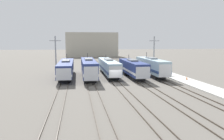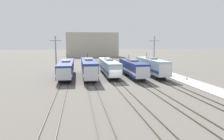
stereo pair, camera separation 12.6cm
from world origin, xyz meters
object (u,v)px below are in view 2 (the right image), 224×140
object	(u,v)px
locomotive_far_left	(66,69)
catenary_tower_left	(56,55)
locomotive_center_left	(89,68)
locomotive_center_right	(133,68)
locomotive_far_right	(152,67)
locomotive_center	(109,67)
traffic_cone	(187,78)
catenary_tower_right	(154,54)

from	to	relation	value
locomotive_far_left	catenary_tower_left	distance (m)	5.87
catenary_tower_left	locomotive_center_left	bearing A→B (deg)	-40.21
locomotive_center_left	catenary_tower_left	distance (m)	10.19
locomotive_center_right	locomotive_far_right	size ratio (longest dim) A/B	0.97
locomotive_center	traffic_cone	distance (m)	17.82
locomotive_center	locomotive_far_right	world-z (taller)	locomotive_far_right
locomotive_far_left	locomotive_center	xyz separation A→B (m)	(9.85, 1.55, 0.03)
traffic_cone	catenary_tower_left	bearing A→B (deg)	154.85
locomotive_far_left	locomotive_center_right	world-z (taller)	locomotive_far_left
locomotive_center_right	traffic_cone	size ratio (longest dim) A/B	23.68
locomotive_center_right	catenary_tower_left	bearing A→B (deg)	158.48
catenary_tower_left	traffic_cone	bearing A→B (deg)	-25.15
catenary_tower_left	catenary_tower_right	distance (m)	24.64
locomotive_far_left	catenary_tower_left	size ratio (longest dim) A/B	2.09
locomotive_far_left	locomotive_center	world-z (taller)	locomotive_far_left
catenary_tower_right	traffic_cone	size ratio (longest dim) A/B	13.66
locomotive_center_right	traffic_cone	distance (m)	11.56
locomotive_center	locomotive_far_right	xyz separation A→B (m)	(9.85, -2.51, 0.18)
traffic_cone	locomotive_center_left	bearing A→B (deg)	161.95
locomotive_center_right	traffic_cone	world-z (taller)	locomotive_center_right
locomotive_far_right	catenary_tower_left	bearing A→B (deg)	166.48
locomotive_center_left	locomotive_center	size ratio (longest dim) A/B	0.92
locomotive_far_right	catenary_tower_left	size ratio (longest dim) A/B	1.80
locomotive_far_right	traffic_cone	size ratio (longest dim) A/B	24.52
locomotive_far_left	locomotive_center_left	world-z (taller)	locomotive_center_left
locomotive_center	catenary_tower_right	bearing A→B (deg)	13.12
locomotive_far_right	catenary_tower_right	bearing A→B (deg)	66.12
locomotive_center	locomotive_center_right	size ratio (longest dim) A/B	1.23
locomotive_center	catenary_tower_left	size ratio (longest dim) A/B	2.13
locomotive_center_left	catenary_tower_left	size ratio (longest dim) A/B	1.96
locomotive_far_left	locomotive_center_left	size ratio (longest dim) A/B	1.07
locomotive_far_left	locomotive_center_left	xyz separation A→B (m)	(4.92, -1.95, 0.21)
locomotive_far_right	traffic_cone	xyz separation A→B (m)	(4.90, -7.40, -1.62)
locomotive_far_left	locomotive_far_right	bearing A→B (deg)	-2.78
catenary_tower_left	traffic_cone	xyz separation A→B (m)	(27.17, -12.75, -4.31)
locomotive_center	catenary_tower_right	world-z (taller)	catenary_tower_right
catenary_tower_left	catenary_tower_right	xyz separation A→B (m)	(24.64, 0.00, 0.00)
locomotive_center	catenary_tower_left	xyz separation A→B (m)	(-12.43, 2.85, 2.88)
locomotive_far_left	locomotive_center_right	xyz separation A→B (m)	(14.77, -2.44, 0.05)
locomotive_far_left	locomotive_center_left	bearing A→B (deg)	-21.57
locomotive_far_left	locomotive_far_right	xyz separation A→B (m)	(19.69, -0.96, 0.21)
locomotive_far_left	locomotive_center	distance (m)	9.97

